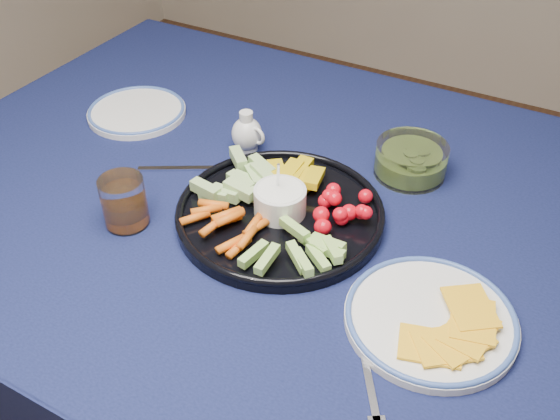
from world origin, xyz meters
The scene contains 9 objects.
dining_table centered at (0.00, 0.00, 0.66)m, with size 1.67×1.07×0.75m.
crudite_platter centered at (-0.08, -0.06, 0.77)m, with size 0.36×0.36×0.12m.
creamer_pitcher centered at (-0.24, 0.10, 0.78)m, with size 0.08×0.06×0.08m.
pickle_bowl centered at (0.07, 0.18, 0.77)m, with size 0.13×0.13×0.06m.
cheese_plate centered at (0.23, -0.16, 0.76)m, with size 0.25×0.25×0.03m.
juice_tumbler centered at (-0.30, -0.20, 0.79)m, with size 0.08×0.08×0.09m.
fork_left centered at (-0.29, -0.01, 0.75)m, with size 0.17×0.11×0.00m.
fork_right centered at (0.20, -0.31, 0.75)m, with size 0.10×0.15×0.00m.
side_plate_extra centered at (-0.52, 0.10, 0.75)m, with size 0.21×0.21×0.02m.
Camera 1 is at (0.33, -0.79, 1.44)m, focal length 40.00 mm.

